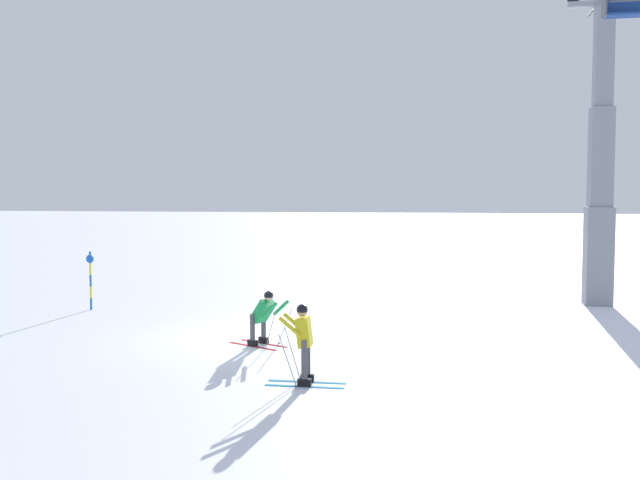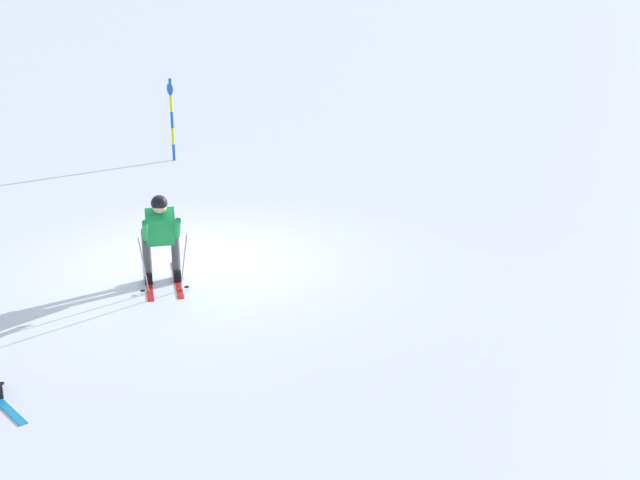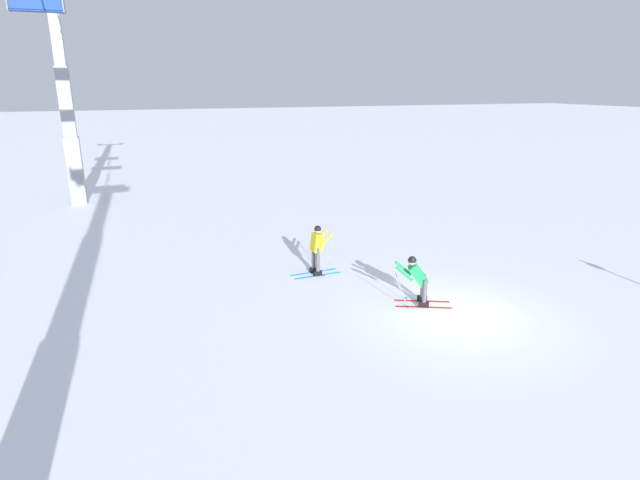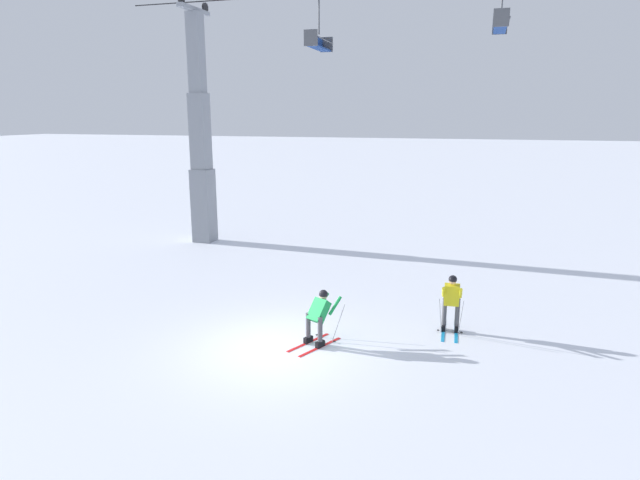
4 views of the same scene
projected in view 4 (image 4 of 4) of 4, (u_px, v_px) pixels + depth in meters
name	position (u px, v px, depth m)	size (l,w,h in m)	color
ground_plane	(274.00, 348.00, 14.19)	(260.00, 260.00, 0.00)	white
skier_carving_main	(319.00, 313.00, 14.32)	(1.27, 1.78, 1.61)	red
lift_tower_near	(201.00, 147.00, 25.16)	(0.92, 2.54, 11.06)	gray
chairlift_seat_nearest	(317.00, 41.00, 22.52)	(0.61, 2.35, 2.25)	black
chairlift_seat_second	(499.00, 23.00, 20.40)	(0.61, 2.11, 1.81)	black
skier_distant_uphill	(452.00, 299.00, 15.03)	(0.71, 1.67, 1.71)	#198CCC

